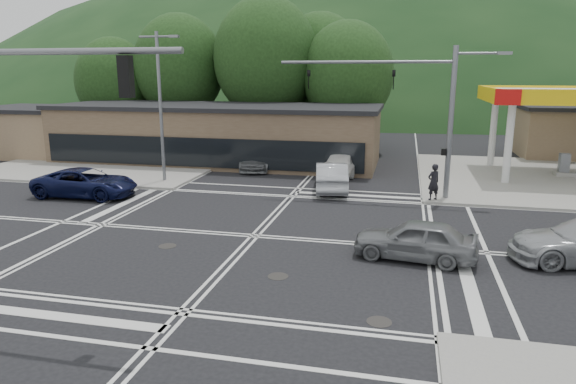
% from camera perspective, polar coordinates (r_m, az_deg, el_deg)
% --- Properties ---
extents(ground, '(120.00, 120.00, 0.00)m').
position_cam_1_polar(ground, '(21.61, -3.71, -4.90)').
color(ground, black).
rests_on(ground, ground).
extents(sidewalk_ne, '(16.00, 16.00, 0.15)m').
position_cam_1_polar(sidewalk_ne, '(36.44, 27.07, 1.28)').
color(sidewalk_ne, gray).
rests_on(sidewalk_ne, ground).
extents(sidewalk_nw, '(16.00, 16.00, 0.15)m').
position_cam_1_polar(sidewalk_nw, '(41.03, -18.01, 3.29)').
color(sidewalk_nw, gray).
rests_on(sidewalk_nw, ground).
extents(commercial_row, '(24.00, 8.00, 4.00)m').
position_cam_1_polar(commercial_row, '(39.50, -7.90, 6.27)').
color(commercial_row, brown).
rests_on(commercial_row, ground).
extents(commercial_nw, '(8.00, 7.00, 3.60)m').
position_cam_1_polar(commercial_nw, '(47.58, -26.33, 5.96)').
color(commercial_nw, '#846B4F').
rests_on(commercial_nw, ground).
extents(hill_north, '(252.00, 126.00, 140.00)m').
position_cam_1_polar(hill_north, '(110.03, 9.93, 9.57)').
color(hill_north, '#193819').
rests_on(hill_north, ground).
extents(tree_n_a, '(8.00, 8.00, 11.75)m').
position_cam_1_polar(tree_n_a, '(48.00, -11.97, 13.48)').
color(tree_n_a, '#382619').
rests_on(tree_n_a, ground).
extents(tree_n_b, '(9.00, 9.00, 12.98)m').
position_cam_1_polar(tree_n_b, '(45.27, -2.46, 14.60)').
color(tree_n_b, '#382619').
rests_on(tree_n_b, ground).
extents(tree_n_c, '(7.60, 7.60, 10.87)m').
position_cam_1_polar(tree_n_c, '(43.94, 6.62, 12.87)').
color(tree_n_c, '#382619').
rests_on(tree_n_c, ground).
extents(tree_n_d, '(6.80, 6.80, 9.76)m').
position_cam_1_polar(tree_n_d, '(49.93, -18.78, 11.56)').
color(tree_n_d, '#382619').
rests_on(tree_n_d, ground).
extents(tree_n_e, '(8.40, 8.40, 11.98)m').
position_cam_1_polar(tree_n_e, '(48.32, 3.55, 13.73)').
color(tree_n_e, '#382619').
rests_on(tree_n_e, ground).
extents(streetlight_nw, '(2.50, 0.25, 9.00)m').
position_cam_1_polar(streetlight_nw, '(32.11, -13.92, 9.89)').
color(streetlight_nw, slate).
rests_on(streetlight_nw, ground).
extents(signal_mast_ne, '(11.65, 0.30, 8.00)m').
position_cam_1_polar(signal_mast_ne, '(27.93, 15.17, 9.42)').
color(signal_mast_ne, slate).
rests_on(signal_mast_ne, ground).
extents(car_blue_west, '(5.65, 2.73, 1.55)m').
position_cam_1_polar(car_blue_west, '(30.22, -21.57, 0.97)').
color(car_blue_west, '#0B1033').
rests_on(car_blue_west, ground).
extents(car_grey_center, '(4.61, 2.36, 1.50)m').
position_cam_1_polar(car_grey_center, '(19.33, 13.95, -5.14)').
color(car_grey_center, slate).
rests_on(car_grey_center, ground).
extents(car_queue_a, '(2.56, 5.23, 1.65)m').
position_cam_1_polar(car_queue_a, '(29.61, 4.84, 1.72)').
color(car_queue_a, '#ACAEB3').
rests_on(car_queue_a, ground).
extents(car_queue_b, '(2.63, 5.15, 1.68)m').
position_cam_1_polar(car_queue_b, '(34.39, 6.28, 3.33)').
color(car_queue_b, white).
rests_on(car_queue_b, ground).
extents(car_northbound, '(2.60, 5.09, 1.42)m').
position_cam_1_polar(car_northbound, '(36.15, -3.41, 3.66)').
color(car_northbound, slate).
rests_on(car_northbound, ground).
extents(pedestrian, '(0.83, 0.77, 1.91)m').
position_cam_1_polar(pedestrian, '(27.78, 15.86, 1.08)').
color(pedestrian, black).
rests_on(pedestrian, sidewalk_ne).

